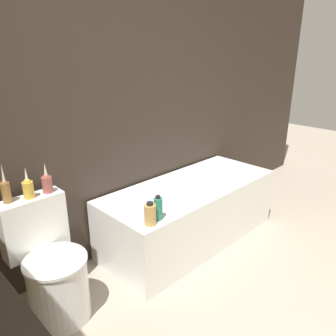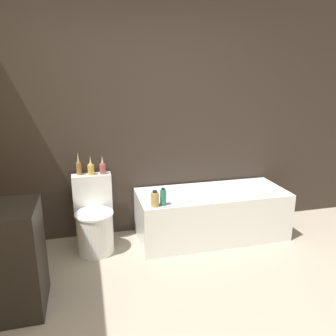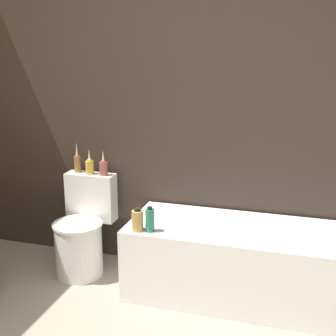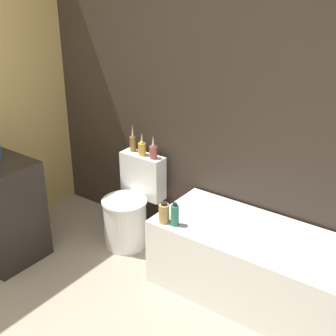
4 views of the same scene
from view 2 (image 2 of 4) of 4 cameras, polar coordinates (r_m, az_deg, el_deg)
wall_back_tiled at (r=3.61m, az=-4.85°, el=8.55°), size 6.40×0.06×2.60m
bathtub at (r=3.72m, az=7.57°, el=-7.88°), size 1.63×0.67×0.53m
toilet at (r=3.49m, az=-12.69°, el=-8.97°), size 0.40×0.52×0.76m
vase_gold at (r=3.51m, az=-15.29°, el=0.12°), size 0.05×0.05×0.24m
vase_silver at (r=3.48m, az=-13.30°, el=-0.05°), size 0.07×0.07×0.20m
vase_bronze at (r=3.49m, az=-11.32°, el=0.07°), size 0.06×0.06×0.20m
shampoo_bottle_tall at (r=3.17m, az=-2.30°, el=-5.47°), size 0.08×0.08×0.16m
shampoo_bottle_short at (r=3.19m, az=-0.86°, el=-5.13°), size 0.06×0.06×0.18m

